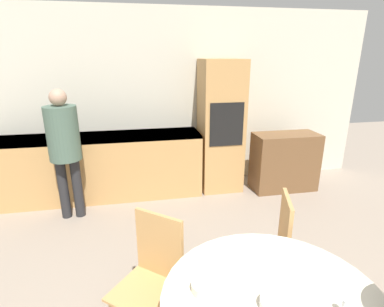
{
  "coord_description": "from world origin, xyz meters",
  "views": [
    {
      "loc": [
        -0.41,
        0.24,
        1.96
      ],
      "look_at": [
        0.07,
        2.71,
        1.12
      ],
      "focal_mm": 28.0,
      "sensor_mm": 36.0,
      "label": 1
    }
  ],
  "objects": [
    {
      "name": "sideboard",
      "position": [
        1.75,
        4.11,
        0.43
      ],
      "size": [
        0.94,
        0.45,
        0.86
      ],
      "color": "brown",
      "rests_on": "ground_plane"
    },
    {
      "name": "person_standing",
      "position": [
        -1.24,
        3.83,
        0.98
      ],
      "size": [
        0.37,
        0.37,
        1.6
      ],
      "color": "#262628",
      "rests_on": "ground_plane"
    },
    {
      "name": "oven_unit",
      "position": [
        0.82,
        4.37,
        0.95
      ],
      "size": [
        0.59,
        0.59,
        1.9
      ],
      "color": "tan",
      "rests_on": "ground_plane"
    },
    {
      "name": "bowl_near",
      "position": [
        -0.1,
        1.47,
        0.79
      ],
      "size": [
        0.14,
        0.14,
        0.05
      ],
      "color": "beige",
      "rests_on": "dining_table"
    },
    {
      "name": "kitchen_counter",
      "position": [
        -0.94,
        4.36,
        0.46
      ],
      "size": [
        2.84,
        0.6,
        0.9
      ],
      "color": "tan",
      "rests_on": "ground_plane"
    },
    {
      "name": "chair_far_right",
      "position": [
        0.6,
        2.12,
        0.52
      ],
      "size": [
        0.51,
        0.51,
        0.93
      ],
      "rotation": [
        0.0,
        0.0,
        4.38
      ],
      "color": "tan",
      "rests_on": "ground_plane"
    },
    {
      "name": "wall_back",
      "position": [
        0.0,
        4.7,
        1.3
      ],
      "size": [
        6.42,
        0.05,
        2.6
      ],
      "color": "beige",
      "rests_on": "ground_plane"
    },
    {
      "name": "chair_far_left",
      "position": [
        -0.35,
        1.97,
        0.52
      ],
      "size": [
        0.56,
        0.56,
        0.93
      ],
      "rotation": [
        0.0,
        0.0,
        5.59
      ],
      "color": "tan",
      "rests_on": "ground_plane"
    },
    {
      "name": "bowl_far",
      "position": [
        0.21,
        1.29,
        0.79
      ],
      "size": [
        0.16,
        0.16,
        0.05
      ],
      "color": "white",
      "rests_on": "dining_table"
    },
    {
      "name": "salt_shaker",
      "position": [
        0.52,
        1.2,
        0.81
      ],
      "size": [
        0.03,
        0.03,
        0.09
      ],
      "color": "white",
      "rests_on": "dining_table"
    }
  ]
}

